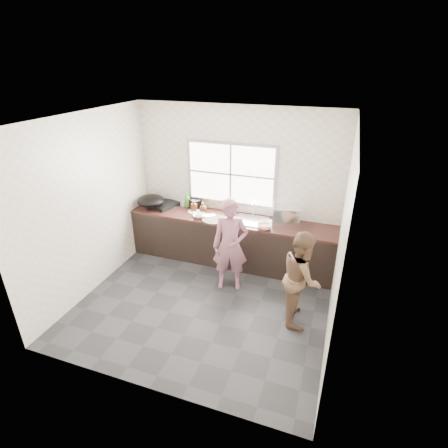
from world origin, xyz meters
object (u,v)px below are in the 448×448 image
(bowl_crabs, at_px, (264,227))
(pot_lid_left, at_px, (171,206))
(dish_rack, at_px, (286,216))
(burner, at_px, (163,204))
(person_side, at_px, (302,277))
(bowl_mince, at_px, (200,216))
(wok, at_px, (151,201))
(plate_food, at_px, (194,212))
(glass_jar, at_px, (183,203))
(bowl_held, at_px, (267,222))
(woman, at_px, (230,248))
(cutting_board, at_px, (214,220))
(bottle_brown_tall, at_px, (194,206))
(pot_lid_right, at_px, (175,204))
(bottle_brown_short, at_px, (203,207))
(black_pot, at_px, (195,203))
(bottle_green, at_px, (187,200))

(bowl_crabs, xyz_separation_m, pot_lid_left, (-1.86, 0.35, -0.02))
(dish_rack, bearing_deg, burner, 167.24)
(person_side, relative_size, bowl_mince, 6.03)
(wok, bearing_deg, plate_food, 7.16)
(glass_jar, relative_size, dish_rack, 0.25)
(bowl_crabs, xyz_separation_m, bowl_held, (-0.01, 0.19, 0.00))
(wok, distance_m, pot_lid_left, 0.39)
(woman, xyz_separation_m, dish_rack, (0.71, 0.76, 0.32))
(cutting_board, bearing_deg, person_side, -29.88)
(bowl_crabs, bearing_deg, plate_food, 170.01)
(woman, xyz_separation_m, burner, (-1.59, 0.83, 0.19))
(bottle_brown_tall, xyz_separation_m, pot_lid_right, (-0.46, 0.16, -0.09))
(bowl_held, bearing_deg, dish_rack, 9.09)
(bottle_brown_tall, distance_m, pot_lid_left, 0.51)
(bowl_held, relative_size, dish_rack, 0.52)
(person_side, distance_m, burner, 3.01)
(woman, distance_m, person_side, 1.22)
(dish_rack, bearing_deg, wok, 171.35)
(woman, bearing_deg, pot_lid_left, 133.17)
(cutting_board, height_order, bottle_brown_tall, bottle_brown_tall)
(pot_lid_left, bearing_deg, dish_rack, -2.75)
(bowl_mince, bearing_deg, glass_jar, 142.40)
(cutting_board, bearing_deg, wok, 173.98)
(woman, bearing_deg, bottle_brown_short, 117.27)
(bottle_brown_tall, height_order, bottle_brown_short, bottle_brown_tall)
(person_side, xyz_separation_m, plate_food, (-2.09, 1.16, 0.19))
(burner, bearing_deg, black_pot, 12.62)
(burner, xyz_separation_m, wok, (-0.15, -0.17, 0.12))
(cutting_board, height_order, bowl_mince, bowl_mince)
(burner, bearing_deg, woman, -27.49)
(cutting_board, relative_size, bottle_green, 1.47)
(black_pot, height_order, plate_food, black_pot)
(bowl_held, height_order, glass_jar, glass_jar)
(bottle_brown_tall, bearing_deg, black_pot, 103.95)
(bottle_green, relative_size, bottle_brown_short, 1.76)
(woman, xyz_separation_m, bottle_green, (-1.15, 0.96, 0.30))
(woman, xyz_separation_m, glass_jar, (-1.25, 0.96, 0.21))
(bowl_mince, bearing_deg, dish_rack, 6.99)
(glass_jar, bearing_deg, bowl_crabs, -14.92)
(bowl_crabs, distance_m, pot_lid_right, 1.87)
(pot_lid_left, distance_m, pot_lid_right, 0.10)
(cutting_board, xyz_separation_m, bowl_crabs, (0.87, 0.00, 0.01))
(plate_food, bearing_deg, burner, 173.90)
(bowl_mince, relative_size, bottle_brown_tall, 1.15)
(bowl_held, bearing_deg, plate_food, 178.13)
(pot_lid_right, bearing_deg, plate_food, -23.10)
(bowl_crabs, bearing_deg, burner, 171.28)
(bowl_crabs, distance_m, plate_food, 1.36)
(cutting_board, xyz_separation_m, bottle_brown_short, (-0.33, 0.32, 0.06))
(pot_lid_right, bearing_deg, bottle_brown_short, -10.74)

